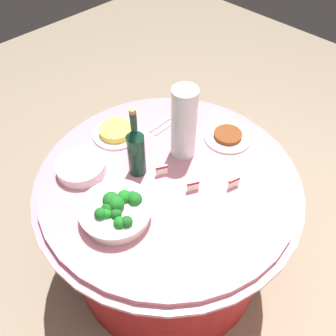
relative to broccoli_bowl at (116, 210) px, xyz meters
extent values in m
plane|color=gray|center=(-0.29, -0.01, -0.78)|extent=(6.00, 6.00, 0.00)
cylinder|color=maroon|center=(-0.29, -0.01, -0.44)|extent=(1.01, 1.01, 0.69)
cylinder|color=pink|center=(-0.29, -0.01, -0.08)|extent=(1.16, 1.16, 0.02)
cylinder|color=pink|center=(-0.29, -0.01, -0.06)|extent=(1.10, 1.10, 0.03)
cylinder|color=white|center=(0.00, 0.00, -0.02)|extent=(0.26, 0.26, 0.05)
cylinder|color=white|center=(0.00, 0.00, 0.01)|extent=(0.28, 0.28, 0.01)
sphere|color=#19621E|center=(-0.07, 0.03, 0.03)|extent=(0.06, 0.06, 0.06)
sphere|color=#19831E|center=(0.04, 0.00, 0.02)|extent=(0.05, 0.05, 0.05)
sphere|color=#19661E|center=(0.00, -0.02, 0.04)|extent=(0.07, 0.07, 0.07)
sphere|color=#197A1E|center=(-0.08, 0.01, 0.02)|extent=(0.04, 0.04, 0.04)
sphere|color=#196B1E|center=(0.00, 0.00, 0.04)|extent=(0.06, 0.06, 0.06)
sphere|color=#19721E|center=(0.04, 0.07, 0.03)|extent=(0.05, 0.05, 0.05)
sphere|color=#195E1E|center=(0.06, -0.01, 0.03)|extent=(0.05, 0.05, 0.05)
sphere|color=#19741E|center=(-0.05, -0.01, 0.03)|extent=(0.06, 0.06, 0.06)
sphere|color=#19571E|center=(0.02, 0.03, 0.03)|extent=(0.04, 0.04, 0.04)
sphere|color=#19561E|center=(0.02, 0.08, 0.03)|extent=(0.04, 0.04, 0.04)
sphere|color=#19661E|center=(0.02, -0.01, 0.03)|extent=(0.06, 0.06, 0.06)
cylinder|color=white|center=(-0.04, -0.29, -0.04)|extent=(0.21, 0.21, 0.01)
cylinder|color=white|center=(-0.04, -0.29, -0.03)|extent=(0.21, 0.21, 0.01)
cylinder|color=white|center=(-0.04, -0.29, -0.02)|extent=(0.21, 0.21, 0.01)
cylinder|color=white|center=(-0.04, -0.29, -0.01)|extent=(0.21, 0.21, 0.01)
cylinder|color=white|center=(-0.04, -0.29, 0.00)|extent=(0.21, 0.21, 0.01)
cylinder|color=#103525|center=(-0.22, -0.12, 0.06)|extent=(0.07, 0.07, 0.20)
cone|color=#103525|center=(-0.22, -0.12, 0.18)|extent=(0.07, 0.07, 0.04)
cylinder|color=#103525|center=(-0.22, -0.12, 0.24)|extent=(0.03, 0.03, 0.08)
cylinder|color=#B2844C|center=(-0.22, -0.12, 0.28)|extent=(0.03, 0.03, 0.02)
cylinder|color=silver|center=(-0.44, -0.06, 0.13)|extent=(0.11, 0.11, 0.34)
sphere|color=#E5B26B|center=(-0.41, -0.06, 0.00)|extent=(0.06, 0.06, 0.06)
sphere|color=#E5B26B|center=(-0.45, -0.05, 0.00)|extent=(0.06, 0.06, 0.06)
sphere|color=#E5B26B|center=(-0.45, -0.08, 0.00)|extent=(0.06, 0.06, 0.06)
sphere|color=#72C64C|center=(-0.42, -0.05, 0.05)|extent=(0.06, 0.06, 0.06)
sphere|color=#72C64C|center=(-0.45, -0.06, 0.05)|extent=(0.06, 0.06, 0.06)
sphere|color=#72C64C|center=(-0.43, -0.09, 0.05)|extent=(0.06, 0.06, 0.06)
sphere|color=red|center=(-0.43, -0.05, 0.10)|extent=(0.06, 0.06, 0.06)
sphere|color=red|center=(-0.46, -0.07, 0.10)|extent=(0.06, 0.06, 0.06)
sphere|color=red|center=(-0.42, -0.08, 0.10)|extent=(0.06, 0.06, 0.06)
sphere|color=#E5B26B|center=(-0.44, -0.04, 0.16)|extent=(0.06, 0.06, 0.06)
sphere|color=#E5B26B|center=(-0.45, -0.08, 0.16)|extent=(0.06, 0.06, 0.06)
sphere|color=#E5B26B|center=(-0.42, -0.07, 0.16)|extent=(0.06, 0.06, 0.06)
sphere|color=#72C64C|center=(-0.45, -0.05, 0.21)|extent=(0.06, 0.06, 0.06)
sphere|color=#72C64C|center=(-0.44, -0.09, 0.21)|extent=(0.06, 0.06, 0.06)
sphere|color=#72C64C|center=(-0.42, -0.06, 0.21)|extent=(0.06, 0.06, 0.06)
cylinder|color=silver|center=(-0.50, -0.23, -0.04)|extent=(0.16, 0.01, 0.01)
cylinder|color=silver|center=(-0.50, -0.27, -0.04)|extent=(0.16, 0.01, 0.01)
sphere|color=silver|center=(-0.58, -0.25, -0.04)|extent=(0.01, 0.01, 0.01)
cylinder|color=white|center=(-0.65, 0.02, -0.04)|extent=(0.22, 0.22, 0.01)
cylinder|color=brown|center=(-0.65, 0.02, -0.02)|extent=(0.13, 0.13, 0.02)
cylinder|color=white|center=(-0.30, -0.37, -0.04)|extent=(0.22, 0.22, 0.01)
cylinder|color=#F2D14C|center=(-0.30, -0.37, -0.02)|extent=(0.16, 0.16, 0.03)
cube|color=white|center=(-0.27, -0.03, -0.02)|extent=(0.05, 0.03, 0.05)
cube|color=maroon|center=(-0.27, -0.03, 0.00)|extent=(0.05, 0.03, 0.01)
cube|color=white|center=(-0.43, 0.22, -0.02)|extent=(0.05, 0.02, 0.05)
cube|color=maroon|center=(-0.43, 0.22, 0.00)|extent=(0.05, 0.02, 0.01)
cube|color=white|center=(-0.30, 0.12, -0.02)|extent=(0.05, 0.03, 0.05)
cube|color=maroon|center=(-0.30, 0.12, 0.00)|extent=(0.05, 0.03, 0.01)
camera|label=1|loc=(0.42, 0.69, 1.11)|focal=38.07mm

